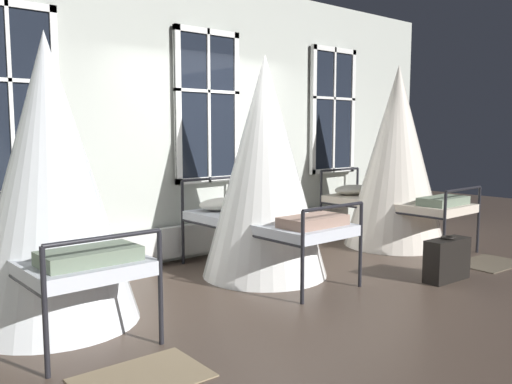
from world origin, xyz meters
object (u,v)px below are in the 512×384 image
cot_second (265,170)px  cot_third (396,159)px  suitcase_dark (447,259)px  cot_first (50,184)px

cot_second → cot_third: (2.34, -0.01, 0.04)m
cot_third → suitcase_dark: size_ratio=4.25×
cot_first → suitcase_dark: (3.55, -1.42, -0.91)m
cot_third → cot_second: bearing=88.9°
cot_first → cot_second: size_ratio=0.99×
cot_third → suitcase_dark: cot_third is taller
cot_first → cot_third: size_ratio=0.96×
suitcase_dark → cot_second: bearing=135.3°
cot_first → suitcase_dark: bearing=-112.3°
cot_second → suitcase_dark: cot_second is taller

